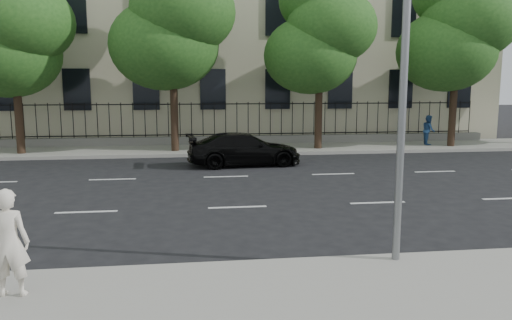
{
  "coord_description": "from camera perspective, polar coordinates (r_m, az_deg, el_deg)",
  "views": [
    {
      "loc": [
        -1.2,
        -10.73,
        3.39
      ],
      "look_at": [
        0.58,
        3.0,
        1.22
      ],
      "focal_mm": 35.0,
      "sensor_mm": 36.0,
      "label": 1
    }
  ],
  "objects": [
    {
      "name": "pedestrian_far",
      "position": [
        27.56,
        19.12,
        3.27
      ],
      "size": [
        0.74,
        0.86,
        1.55
      ],
      "primitive_type": "imported",
      "rotation": [
        0.0,
        0.0,
        1.35
      ],
      "color": "navy",
      "rests_on": "far_sidewalk"
    },
    {
      "name": "lane_markings",
      "position": [
        15.89,
        -2.89,
        -3.41
      ],
      "size": [
        49.6,
        4.62,
        0.01
      ],
      "primitive_type": null,
      "color": "silver",
      "rests_on": "ground"
    },
    {
      "name": "far_sidewalk",
      "position": [
        24.98,
        -4.56,
        1.24
      ],
      "size": [
        60.0,
        4.0,
        0.15
      ],
      "primitive_type": "cube",
      "color": "gray",
      "rests_on": "ground"
    },
    {
      "name": "tree_b",
      "position": [
        25.43,
        -25.89,
        13.56
      ],
      "size": [
        5.53,
        5.12,
        8.97
      ],
      "color": "#382619",
      "rests_on": "far_sidewalk"
    },
    {
      "name": "black_sedan",
      "position": [
        20.42,
        -1.38,
        1.25
      ],
      "size": [
        4.78,
        2.27,
        1.35
      ],
      "primitive_type": "imported",
      "rotation": [
        0.0,
        0.0,
        1.66
      ],
      "color": "black",
      "rests_on": "ground"
    },
    {
      "name": "ground",
      "position": [
        11.31,
        -0.97,
        -8.53
      ],
      "size": [
        120.0,
        120.0,
        0.0
      ],
      "primitive_type": "plane",
      "color": "black",
      "rests_on": "ground"
    },
    {
      "name": "iron_fence",
      "position": [
        26.6,
        -4.76,
        2.94
      ],
      "size": [
        30.0,
        0.5,
        2.2
      ],
      "color": "slate",
      "rests_on": "far_sidewalk"
    },
    {
      "name": "near_sidewalk",
      "position": [
        7.6,
        2.56,
        -16.98
      ],
      "size": [
        60.0,
        4.0,
        0.15
      ],
      "primitive_type": "cube",
      "color": "gray",
      "rests_on": "ground"
    },
    {
      "name": "woman_near",
      "position": [
        8.51,
        -26.42,
        -8.45
      ],
      "size": [
        0.63,
        0.43,
        1.68
      ],
      "primitive_type": "imported",
      "rotation": [
        0.0,
        0.0,
        3.09
      ],
      "color": "silver",
      "rests_on": "near_sidewalk"
    },
    {
      "name": "tree_d",
      "position": [
        25.01,
        7.33,
        14.44
      ],
      "size": [
        5.34,
        4.94,
        8.84
      ],
      "color": "#382619",
      "rests_on": "far_sidewalk"
    },
    {
      "name": "tree_c",
      "position": [
        24.29,
        -9.49,
        15.92
      ],
      "size": [
        5.89,
        5.5,
        9.8
      ],
      "color": "#382619",
      "rests_on": "far_sidewalk"
    },
    {
      "name": "tree_e",
      "position": [
        27.63,
        21.99,
        14.09
      ],
      "size": [
        5.71,
        5.31,
        9.46
      ],
      "color": "#382619",
      "rests_on": "far_sidewalk"
    }
  ]
}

